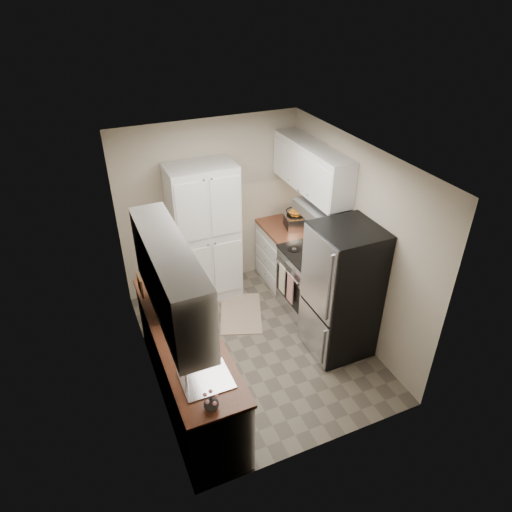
# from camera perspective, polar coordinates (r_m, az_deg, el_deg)

# --- Properties ---
(ground) EXTENTS (3.20, 3.20, 0.00)m
(ground) POSITION_cam_1_polar(r_m,az_deg,el_deg) (5.97, -0.03, -11.03)
(ground) COLOR #665B4C
(ground) RESTS_ON ground
(room_shell) EXTENTS (2.64, 3.24, 2.52)m
(room_shell) POSITION_cam_1_polar(r_m,az_deg,el_deg) (4.99, -0.18, 2.62)
(room_shell) COLOR #BCB198
(room_shell) RESTS_ON ground
(pantry_cabinet) EXTENTS (0.90, 0.55, 2.00)m
(pantry_cabinet) POSITION_cam_1_polar(r_m,az_deg,el_deg) (6.33, -6.44, 2.74)
(pantry_cabinet) COLOR silver
(pantry_cabinet) RESTS_ON ground
(base_cabinet_left) EXTENTS (0.60, 2.30, 0.88)m
(base_cabinet_left) POSITION_cam_1_polar(r_m,az_deg,el_deg) (5.15, -8.49, -13.32)
(base_cabinet_left) COLOR silver
(base_cabinet_left) RESTS_ON ground
(countertop_left) EXTENTS (0.63, 2.33, 0.04)m
(countertop_left) POSITION_cam_1_polar(r_m,az_deg,el_deg) (4.84, -8.92, -9.48)
(countertop_left) COLOR brown
(countertop_left) RESTS_ON base_cabinet_left
(base_cabinet_right) EXTENTS (0.60, 0.80, 0.88)m
(base_cabinet_right) POSITION_cam_1_polar(r_m,az_deg,el_deg) (6.90, 3.59, 0.15)
(base_cabinet_right) COLOR silver
(base_cabinet_right) RESTS_ON ground
(countertop_right) EXTENTS (0.63, 0.83, 0.04)m
(countertop_right) POSITION_cam_1_polar(r_m,az_deg,el_deg) (6.67, 3.72, 3.51)
(countertop_right) COLOR brown
(countertop_right) RESTS_ON base_cabinet_right
(electric_range) EXTENTS (0.71, 0.78, 1.13)m
(electric_range) POSITION_cam_1_polar(r_m,az_deg,el_deg) (6.29, 6.73, -3.12)
(electric_range) COLOR #B7B7BC
(electric_range) RESTS_ON ground
(refrigerator) EXTENTS (0.70, 0.72, 1.70)m
(refrigerator) POSITION_cam_1_polar(r_m,az_deg,el_deg) (5.52, 10.71, -4.39)
(refrigerator) COLOR #B7B7BC
(refrigerator) RESTS_ON ground
(microwave) EXTENTS (0.42, 0.60, 0.32)m
(microwave) POSITION_cam_1_polar(r_m,az_deg,el_deg) (5.09, -10.69, -4.68)
(microwave) COLOR #B8B8BD
(microwave) RESTS_ON countertop_left
(wine_bottle) EXTENTS (0.07, 0.07, 0.29)m
(wine_bottle) POSITION_cam_1_polar(r_m,az_deg,el_deg) (5.48, -11.38, -2.01)
(wine_bottle) COLOR black
(wine_bottle) RESTS_ON countertop_left
(flower_vase) EXTENTS (0.14, 0.14, 0.14)m
(flower_vase) POSITION_cam_1_polar(r_m,az_deg,el_deg) (4.05, -5.62, -17.81)
(flower_vase) COLOR white
(flower_vase) RESTS_ON countertop_left
(cutting_board) EXTENTS (0.04, 0.26, 0.33)m
(cutting_board) POSITION_cam_1_polar(r_m,az_deg,el_deg) (5.47, -9.96, -1.67)
(cutting_board) COLOR #3B9241
(cutting_board) RESTS_ON countertop_left
(toaster_oven) EXTENTS (0.33, 0.38, 0.19)m
(toaster_oven) POSITION_cam_1_polar(r_m,az_deg,el_deg) (6.60, 4.79, 4.30)
(toaster_oven) COLOR silver
(toaster_oven) RESTS_ON countertop_right
(fruit_basket) EXTENTS (0.32, 0.32, 0.11)m
(fruit_basket) POSITION_cam_1_polar(r_m,az_deg,el_deg) (6.55, 4.96, 5.54)
(fruit_basket) COLOR orange
(fruit_basket) RESTS_ON toaster_oven
(kitchen_mat) EXTENTS (0.83, 1.03, 0.01)m
(kitchen_mat) POSITION_cam_1_polar(r_m,az_deg,el_deg) (6.45, -1.90, -7.14)
(kitchen_mat) COLOR tan
(kitchen_mat) RESTS_ON ground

